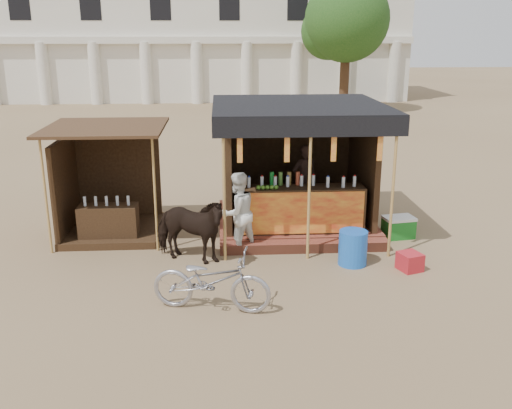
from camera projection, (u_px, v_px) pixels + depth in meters
The scene contains 11 objects.
ground at pixel (262, 295), 9.56m from camera, with size 120.00×120.00×0.00m, color #846B4C.
main_stall at pixel (297, 184), 12.53m from camera, with size 3.60×3.61×2.78m.
secondary_stall at pixel (104, 196), 12.21m from camera, with size 2.40×2.40×2.38m.
cow at pixel (189, 229), 10.74m from camera, with size 0.71×1.56×1.32m, color black.
motorbike at pixel (211, 281), 8.92m from camera, with size 0.66×1.90×1.00m, color #9E9EA6.
bystander at pixel (237, 213), 11.20m from camera, with size 0.79×0.62×1.63m, color white.
blue_barrel at pixel (353, 248), 10.73m from camera, with size 0.54×0.54×0.66m, color blue.
red_crate at pixel (410, 262), 10.51m from camera, with size 0.37×0.39×0.33m, color #AA1C24.
cooler at pixel (398, 227), 12.16m from camera, with size 0.71×0.54×0.46m.
background_building at pixel (198, 35), 36.85m from camera, with size 26.00×7.45×8.18m.
tree at pixel (343, 23), 29.68m from camera, with size 4.50×4.40×7.00m.
Camera 1 is at (-0.64, -8.67, 4.25)m, focal length 40.00 mm.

